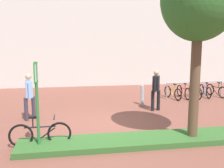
# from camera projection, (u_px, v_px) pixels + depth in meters

# --- Properties ---
(ground_plane) EXTENTS (60.00, 60.00, 0.00)m
(ground_plane) POSITION_uv_depth(u_px,v_px,m) (103.00, 125.00, 8.90)
(ground_plane) COLOR brown
(building_facade) EXTENTS (28.00, 1.20, 10.00)m
(building_facade) POSITION_uv_depth(u_px,v_px,m) (85.00, 9.00, 16.72)
(building_facade) COLOR silver
(building_facade) RESTS_ON ground
(planter_strip) EXTENTS (7.00, 1.10, 0.16)m
(planter_strip) POSITION_uv_depth(u_px,v_px,m) (144.00, 140.00, 7.29)
(planter_strip) COLOR #336028
(planter_strip) RESTS_ON ground
(tree_sidewalk) EXTENTS (2.06, 2.06, 5.11)m
(tree_sidewalk) POSITION_uv_depth(u_px,v_px,m) (199.00, 1.00, 6.85)
(tree_sidewalk) COLOR brown
(tree_sidewalk) RESTS_ON ground
(parking_sign_post) EXTENTS (0.08, 0.36, 2.34)m
(parking_sign_post) POSITION_uv_depth(u_px,v_px,m) (37.00, 93.00, 6.59)
(parking_sign_post) COLOR #2D7238
(parking_sign_post) RESTS_ON ground
(bike_at_sign) EXTENTS (1.68, 0.42, 0.86)m
(bike_at_sign) POSITION_uv_depth(u_px,v_px,m) (40.00, 134.00, 7.01)
(bike_at_sign) COLOR black
(bike_at_sign) RESTS_ON ground
(bike_rack_cluster) EXTENTS (3.20, 1.71, 0.83)m
(bike_rack_cluster) POSITION_uv_depth(u_px,v_px,m) (195.00, 91.00, 13.39)
(bike_rack_cluster) COLOR #99999E
(bike_rack_cluster) RESTS_ON ground
(bollard_steel) EXTENTS (0.16, 0.16, 0.90)m
(bollard_steel) POSITION_uv_depth(u_px,v_px,m) (142.00, 95.00, 11.72)
(bollard_steel) COLOR #ADADB2
(bollard_steel) RESTS_ON ground
(person_shirt_white) EXTENTS (0.37, 0.60, 1.72)m
(person_shirt_white) POSITION_uv_depth(u_px,v_px,m) (29.00, 94.00, 9.38)
(person_shirt_white) COLOR #383342
(person_shirt_white) RESTS_ON ground
(person_suited_dark) EXTENTS (0.41, 0.55, 1.72)m
(person_suited_dark) POSITION_uv_depth(u_px,v_px,m) (156.00, 87.00, 10.68)
(person_suited_dark) COLOR black
(person_suited_dark) RESTS_ON ground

